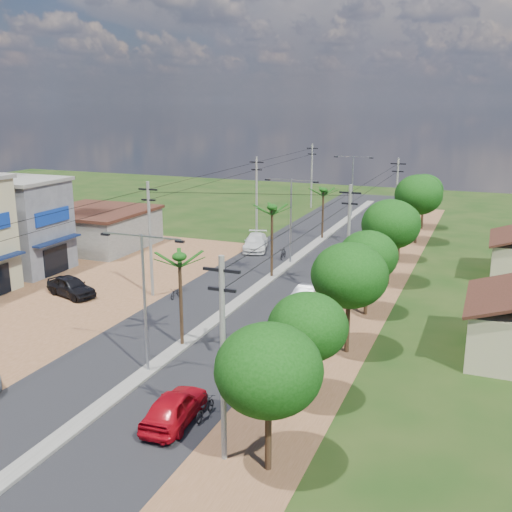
{
  "coord_description": "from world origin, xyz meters",
  "views": [
    {
      "loc": [
        17.16,
        -26.48,
        14.87
      ],
      "look_at": [
        0.21,
        15.83,
        3.0
      ],
      "focal_mm": 42.0,
      "sensor_mm": 36.0,
      "label": 1
    }
  ],
  "objects_px": {
    "car_silver_mid": "(311,293)",
    "car_parked_dark": "(71,287)",
    "moto_rider_east": "(205,409)",
    "car_white_far": "(256,243)",
    "car_red_near": "(175,408)"
  },
  "relations": [
    {
      "from": "moto_rider_east",
      "to": "car_red_near",
      "type": "bearing_deg",
      "value": 39.81
    },
    {
      "from": "car_white_far",
      "to": "moto_rider_east",
      "type": "xyz_separation_m",
      "value": [
        10.2,
        -31.98,
        -0.3
      ]
    },
    {
      "from": "car_silver_mid",
      "to": "car_white_far",
      "type": "height_order",
      "value": "car_white_far"
    },
    {
      "from": "car_white_far",
      "to": "moto_rider_east",
      "type": "bearing_deg",
      "value": -88.66
    },
    {
      "from": "car_silver_mid",
      "to": "moto_rider_east",
      "type": "relative_size",
      "value": 2.36
    },
    {
      "from": "car_white_far",
      "to": "moto_rider_east",
      "type": "distance_m",
      "value": 33.57
    },
    {
      "from": "car_parked_dark",
      "to": "moto_rider_east",
      "type": "height_order",
      "value": "car_parked_dark"
    },
    {
      "from": "car_silver_mid",
      "to": "car_red_near",
      "type": "bearing_deg",
      "value": 94.39
    },
    {
      "from": "car_silver_mid",
      "to": "car_parked_dark",
      "type": "distance_m",
      "value": 18.65
    },
    {
      "from": "car_silver_mid",
      "to": "car_parked_dark",
      "type": "xyz_separation_m",
      "value": [
        -17.81,
        -5.54,
        0.06
      ]
    },
    {
      "from": "moto_rider_east",
      "to": "car_silver_mid",
      "type": "bearing_deg",
      "value": -90.21
    },
    {
      "from": "car_silver_mid",
      "to": "car_parked_dark",
      "type": "bearing_deg",
      "value": 24.36
    },
    {
      "from": "car_white_far",
      "to": "car_parked_dark",
      "type": "distance_m",
      "value": 20.75
    },
    {
      "from": "car_white_far",
      "to": "moto_rider_east",
      "type": "height_order",
      "value": "car_white_far"
    },
    {
      "from": "car_parked_dark",
      "to": "car_red_near",
      "type": "bearing_deg",
      "value": -111.23
    }
  ]
}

